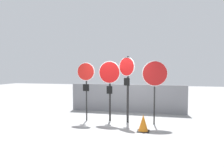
% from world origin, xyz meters
% --- Properties ---
extents(ground_plane, '(40.00, 40.00, 0.00)m').
position_xyz_m(ground_plane, '(0.00, 0.00, 0.00)').
color(ground_plane, gray).
extents(fence_back, '(5.61, 0.12, 1.34)m').
position_xyz_m(fence_back, '(0.00, 2.18, 0.67)').
color(fence_back, slate).
rests_on(fence_back, ground).
extents(stop_sign_0, '(0.74, 0.11, 2.35)m').
position_xyz_m(stop_sign_0, '(-1.29, 0.01, 1.77)').
color(stop_sign_0, black).
rests_on(stop_sign_0, ground).
extents(stop_sign_1, '(0.89, 0.16, 2.40)m').
position_xyz_m(stop_sign_1, '(-0.36, 0.18, 1.70)').
color(stop_sign_1, black).
rests_on(stop_sign_1, ground).
extents(stop_sign_2, '(0.66, 0.37, 2.58)m').
position_xyz_m(stop_sign_2, '(0.37, 0.09, 1.76)').
color(stop_sign_2, black).
rests_on(stop_sign_2, ground).
extents(stop_sign_3, '(0.94, 0.20, 2.40)m').
position_xyz_m(stop_sign_3, '(1.42, 0.00, 1.81)').
color(stop_sign_3, black).
rests_on(stop_sign_3, ground).
extents(traffic_cone_0, '(0.40, 0.40, 0.57)m').
position_xyz_m(traffic_cone_0, '(1.10, -0.97, 0.28)').
color(traffic_cone_0, black).
rests_on(traffic_cone_0, ground).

